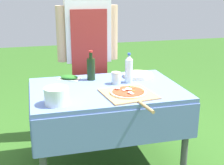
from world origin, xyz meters
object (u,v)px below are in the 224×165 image
object	(u,v)px
herb_container	(69,77)
prep_table	(106,99)
pizza_on_peel	(129,93)
oil_bottle	(91,68)
sauce_jar	(116,79)
mixing_tub	(56,96)
plate_stack	(138,75)
water_bottle	(129,69)
person_cook	(88,46)

from	to	relation	value
herb_container	prep_table	bearing A→B (deg)	-49.56
pizza_on_peel	oil_bottle	size ratio (longest dim) A/B	2.28
oil_bottle	sauce_jar	distance (m)	0.26
mixing_tub	sauce_jar	bearing A→B (deg)	33.87
plate_stack	oil_bottle	bearing A→B (deg)	177.84
water_bottle	mixing_tub	world-z (taller)	water_bottle
pizza_on_peel	plate_stack	world-z (taller)	pizza_on_peel
person_cook	pizza_on_peel	bearing A→B (deg)	101.57
oil_bottle	mixing_tub	bearing A→B (deg)	-123.48
prep_table	herb_container	xyz separation A→B (m)	(-0.26, 0.31, 0.12)
oil_bottle	water_bottle	bearing A→B (deg)	-28.27
pizza_on_peel	prep_table	bearing A→B (deg)	112.37
prep_table	oil_bottle	size ratio (longest dim) A/B	4.70
person_cook	herb_container	distance (m)	0.47
oil_bottle	water_bottle	size ratio (longest dim) A/B	1.02
water_bottle	herb_container	distance (m)	0.54
plate_stack	water_bottle	bearing A→B (deg)	-133.78
person_cook	plate_stack	size ratio (longest dim) A/B	5.91
herb_container	person_cook	bearing A→B (deg)	55.81
oil_bottle	plate_stack	bearing A→B (deg)	-2.16
water_bottle	plate_stack	distance (m)	0.23
prep_table	mixing_tub	distance (m)	0.53
prep_table	plate_stack	size ratio (longest dim) A/B	4.53
oil_bottle	mixing_tub	distance (m)	0.63
mixing_tub	oil_bottle	bearing A→B (deg)	56.52
person_cook	plate_stack	xyz separation A→B (m)	(0.39, -0.42, -0.21)
prep_table	sauce_jar	size ratio (longest dim) A/B	11.96
person_cook	mixing_tub	world-z (taller)	person_cook
pizza_on_peel	plate_stack	xyz separation A→B (m)	(0.24, 0.46, 0.00)
prep_table	plate_stack	world-z (taller)	plate_stack
person_cook	plate_stack	distance (m)	0.61
herb_container	sauce_jar	world-z (taller)	sauce_jar
person_cook	oil_bottle	world-z (taller)	person_cook
pizza_on_peel	plate_stack	distance (m)	0.51
herb_container	water_bottle	bearing A→B (deg)	-23.99
sauce_jar	oil_bottle	bearing A→B (deg)	136.92
pizza_on_peel	herb_container	bearing A→B (deg)	119.05
plate_stack	person_cook	bearing A→B (deg)	132.51
oil_bottle	mixing_tub	xyz separation A→B (m)	(-0.35, -0.53, -0.04)
sauce_jar	prep_table	bearing A→B (deg)	-142.40
water_bottle	plate_stack	world-z (taller)	water_bottle
person_cook	pizza_on_peel	xyz separation A→B (m)	(0.15, -0.88, -0.21)
mixing_tub	plate_stack	xyz separation A→B (m)	(0.78, 0.51, -0.05)
person_cook	oil_bottle	distance (m)	0.42
water_bottle	plate_stack	bearing A→B (deg)	46.22
herb_container	plate_stack	bearing A→B (deg)	-6.63
pizza_on_peel	water_bottle	bearing A→B (deg)	65.35
water_bottle	plate_stack	xyz separation A→B (m)	(0.14, 0.14, -0.11)
oil_bottle	plate_stack	distance (m)	0.44
oil_bottle	mixing_tub	world-z (taller)	oil_bottle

